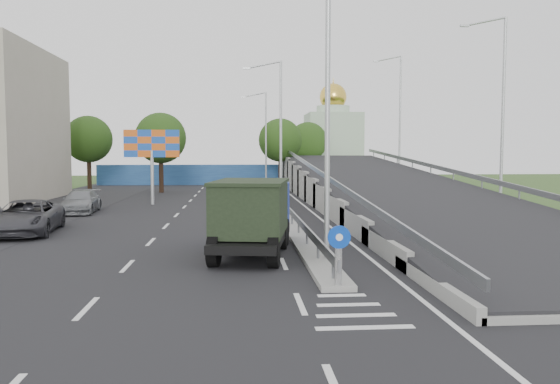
{
  "coord_description": "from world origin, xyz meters",
  "views": [
    {
      "loc": [
        -2.78,
        -12.53,
        3.88
      ],
      "look_at": [
        -0.99,
        10.28,
        2.2
      ],
      "focal_mm": 35.0,
      "sensor_mm": 36.0,
      "label": 1
    }
  ],
  "objects": [
    {
      "name": "ground",
      "position": [
        0.0,
        0.0,
        0.0
      ],
      "size": [
        160.0,
        160.0,
        0.0
      ],
      "primitive_type": "plane",
      "color": "#2D4C1E",
      "rests_on": "ground"
    },
    {
      "name": "road_surface",
      "position": [
        -3.0,
        20.0,
        0.0
      ],
      "size": [
        26.0,
        90.0,
        0.04
      ],
      "primitive_type": "cube",
      "color": "black",
      "rests_on": "ground"
    },
    {
      "name": "parking_strip",
      "position": [
        -16.0,
        20.0,
        0.0
      ],
      "size": [
        8.0,
        90.0,
        0.05
      ],
      "primitive_type": "cube",
      "color": "black",
      "rests_on": "ground"
    },
    {
      "name": "median",
      "position": [
        0.0,
        24.0,
        0.1
      ],
      "size": [
        1.0,
        44.0,
        0.2
      ],
      "primitive_type": "cube",
      "color": "gray",
      "rests_on": "ground"
    },
    {
      "name": "overpass_ramp",
      "position": [
        7.5,
        24.0,
        1.75
      ],
      "size": [
        10.0,
        50.0,
        3.5
      ],
      "color": "gray",
      "rests_on": "ground"
    },
    {
      "name": "median_guardrail",
      "position": [
        0.0,
        24.0,
        0.75
      ],
      "size": [
        0.09,
        44.0,
        0.71
      ],
      "color": "gray",
      "rests_on": "median"
    },
    {
      "name": "sign_bollard",
      "position": [
        0.0,
        2.17,
        1.03
      ],
      "size": [
        0.64,
        0.23,
        1.67
      ],
      "color": "black",
      "rests_on": "median"
    },
    {
      "name": "lamp_post_near",
      "position": [
        0.11,
        6.0,
        5.81
      ],
      "size": [
        2.74,
        0.18,
        10.08
      ],
      "color": "#B2B5B7",
      "rests_on": "median"
    },
    {
      "name": "lamp_post_mid",
      "position": [
        0.11,
        26.0,
        5.81
      ],
      "size": [
        2.74,
        0.18,
        10.08
      ],
      "color": "#B2B5B7",
      "rests_on": "median"
    },
    {
      "name": "lamp_post_far",
      "position": [
        0.11,
        46.0,
        5.81
      ],
      "size": [
        2.74,
        0.18,
        10.08
      ],
      "color": "#B2B5B7",
      "rests_on": "median"
    },
    {
      "name": "blue_wall",
      "position": [
        -4.0,
        52.0,
        1.2
      ],
      "size": [
        30.0,
        0.5,
        2.4
      ],
      "primitive_type": "cube",
      "color": "navy",
      "rests_on": "ground"
    },
    {
      "name": "church",
      "position": [
        10.0,
        60.0,
        5.31
      ],
      "size": [
        7.0,
        7.0,
        13.8
      ],
      "color": "#B2CCAD",
      "rests_on": "ground"
    },
    {
      "name": "billboard",
      "position": [
        -9.0,
        28.0,
        4.19
      ],
      "size": [
        4.0,
        0.24,
        5.5
      ],
      "color": "#B2B5B7",
      "rests_on": "ground"
    },
    {
      "name": "tree_left_mid",
      "position": [
        -10.0,
        40.0,
        5.18
      ],
      "size": [
        4.8,
        4.8,
        7.6
      ],
      "color": "black",
      "rests_on": "ground"
    },
    {
      "name": "tree_median_far",
      "position": [
        2.0,
        48.0,
        5.18
      ],
      "size": [
        4.8,
        4.8,
        7.6
      ],
      "color": "black",
      "rests_on": "ground"
    },
    {
      "name": "tree_left_far",
      "position": [
        -18.0,
        45.0,
        5.18
      ],
      "size": [
        4.8,
        4.8,
        7.6
      ],
      "color": "black",
      "rests_on": "ground"
    },
    {
      "name": "tree_ramp_far",
      "position": [
        6.0,
        55.0,
        5.18
      ],
      "size": [
        4.8,
        4.8,
        7.6
      ],
      "color": "black",
      "rests_on": "ground"
    },
    {
      "name": "dump_truck",
      "position": [
        -2.17,
        8.08,
        1.58
      ],
      "size": [
        3.36,
        6.76,
        2.85
      ],
      "rotation": [
        0.0,
        0.0,
        -0.16
      ],
      "color": "black",
      "rests_on": "ground"
    },
    {
      "name": "parked_car_c",
      "position": [
        -12.76,
        13.95,
        0.8
      ],
      "size": [
        3.33,
        6.04,
        1.6
      ],
      "primitive_type": "imported",
      "rotation": [
        0.0,
        0.0,
        0.12
      ],
      "color": "#39393F",
      "rests_on": "ground"
    },
    {
      "name": "parked_car_d",
      "position": [
        -12.72,
        22.83,
        0.72
      ],
      "size": [
        2.4,
        5.1,
        1.44
      ],
      "primitive_type": "imported",
      "rotation": [
        0.0,
        0.0,
        0.08
      ],
      "color": "gray",
      "rests_on": "ground"
    }
  ]
}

